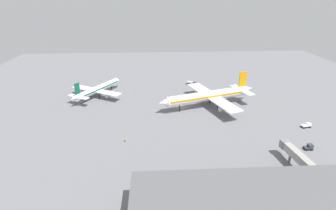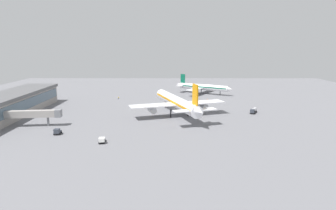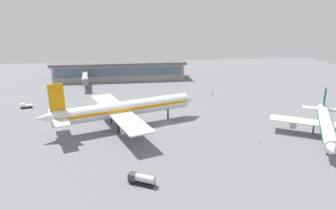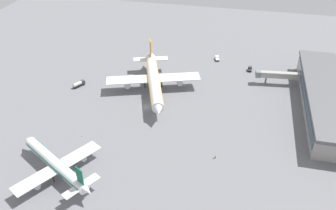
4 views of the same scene
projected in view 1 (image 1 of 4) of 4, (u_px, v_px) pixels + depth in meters
ground at (181, 107)px, 145.47m from camera, size 288.00×288.00×0.00m
terminal_building at (274, 202)px, 72.56m from camera, size 76.61×17.71×10.33m
airplane_at_gate at (97, 89)px, 158.71m from camera, size 31.30×37.35×12.65m
airplane_taxiing at (209, 96)px, 143.86m from camera, size 54.95×45.16×17.24m
pushback_tractor at (307, 125)px, 123.69m from camera, size 4.68×2.91×1.90m
fuel_truck at (191, 83)px, 179.90m from camera, size 6.41×4.78×2.50m
baggage_tug at (309, 147)px, 106.15m from camera, size 3.23×2.24×2.30m
ground_crew_worker at (125, 140)px, 111.88m from camera, size 0.52×0.52×1.67m
jet_bridge at (302, 160)px, 91.07m from camera, size 5.48×24.07×6.74m
safety_cone_near_gate at (135, 95)px, 162.10m from camera, size 0.44×0.44×0.60m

